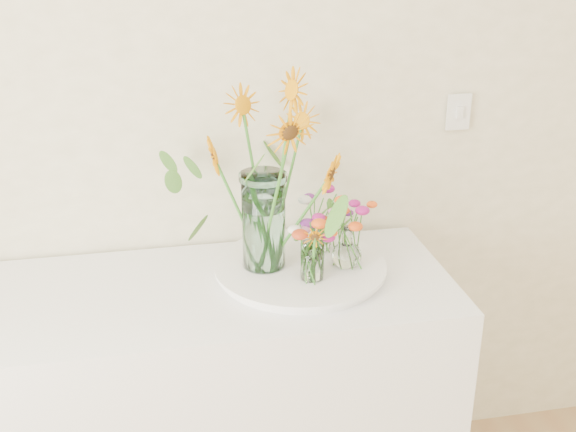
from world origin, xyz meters
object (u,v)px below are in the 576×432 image
(counter, at_px, (221,413))
(small_vase_b, at_px, (347,247))
(small_vase_c, at_px, (321,235))
(tray, at_px, (300,269))
(mason_jar, at_px, (264,221))
(small_vase_a, at_px, (312,262))

(counter, height_order, small_vase_b, small_vase_b)
(small_vase_b, bearing_deg, counter, -179.20)
(counter, xyz_separation_m, small_vase_c, (0.35, 0.13, 0.53))
(counter, relative_size, tray, 2.83)
(mason_jar, xyz_separation_m, small_vase_a, (0.12, -0.11, -0.09))
(tray, xyz_separation_m, mason_jar, (-0.11, 0.02, 0.16))
(small_vase_b, bearing_deg, tray, 166.21)
(tray, relative_size, mason_jar, 1.66)
(counter, bearing_deg, small_vase_b, 0.80)
(mason_jar, height_order, small_vase_a, mason_jar)
(small_vase_c, bearing_deg, small_vase_b, -68.06)
(small_vase_c, bearing_deg, mason_jar, -159.04)
(mason_jar, bearing_deg, tray, -8.81)
(small_vase_a, bearing_deg, counter, 168.80)
(counter, xyz_separation_m, small_vase_b, (0.40, 0.01, 0.54))
(counter, height_order, mason_jar, mason_jar)
(small_vase_a, xyz_separation_m, small_vase_c, (0.07, 0.18, -0.01))
(counter, xyz_separation_m, mason_jar, (0.15, 0.06, 0.62))
(counter, bearing_deg, small_vase_c, 20.39)
(tray, height_order, mason_jar, mason_jar)
(mason_jar, bearing_deg, small_vase_b, -11.60)
(mason_jar, distance_m, small_vase_a, 0.19)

